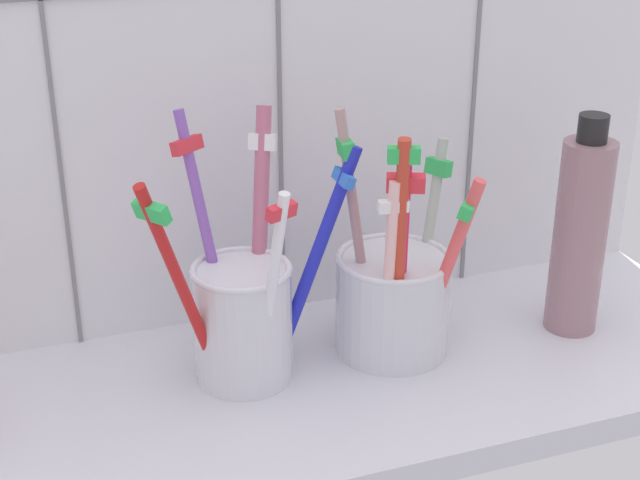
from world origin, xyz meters
TOP-DOWN VIEW (x-y plane):
  - counter_slab at (0.00, 0.00)cm, footprint 64.00×22.00cm
  - tile_wall_back at (-0.00, 12.00)cm, footprint 64.00×2.20cm
  - toothbrush_cup_left at (-5.51, 2.25)cm, footprint 15.96×10.39cm
  - toothbrush_cup_right at (5.63, 1.99)cm, footprint 9.71×9.43cm
  - soap_bottle at (19.92, 0.55)cm, footprint 3.94×3.94cm

SIDE VIEW (x-z plane):
  - counter_slab at x=0.00cm, z-range 0.00..2.00cm
  - toothbrush_cup_right at x=5.63cm, z-range -2.83..15.88cm
  - toothbrush_cup_left at x=-5.51cm, z-range -2.20..16.51cm
  - soap_bottle at x=19.92cm, z-range 1.33..18.30cm
  - tile_wall_back at x=0.00cm, z-range 0.00..45.00cm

